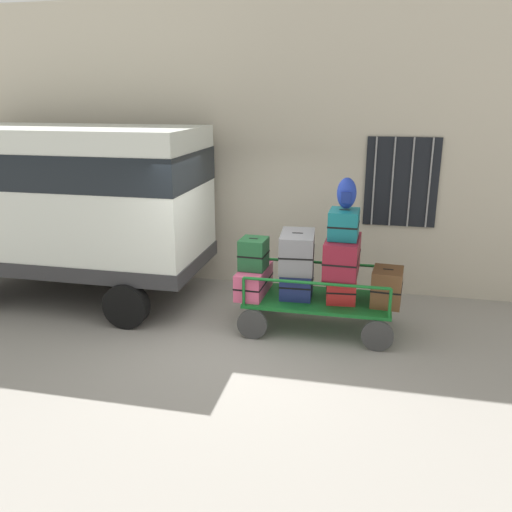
{
  "coord_description": "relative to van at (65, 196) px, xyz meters",
  "views": [
    {
      "loc": [
        1.72,
        -6.8,
        3.41
      ],
      "look_at": [
        0.09,
        0.56,
        1.1
      ],
      "focal_mm": 36.91,
      "sensor_mm": 36.0,
      "label": 1
    }
  ],
  "objects": [
    {
      "name": "suitcase_left_middle",
      "position": [
        3.33,
        -0.43,
        -0.65
      ],
      "size": [
        0.41,
        0.46,
        0.47
      ],
      "color": "#194C28",
      "rests_on": "suitcase_left_bottom"
    },
    {
      "name": "van",
      "position": [
        0.0,
        0.0,
        0.0
      ],
      "size": [
        4.65,
        2.11,
        2.92
      ],
      "color": "silver",
      "rests_on": "ground"
    },
    {
      "name": "backpack",
      "position": [
        4.66,
        -0.39,
        0.3
      ],
      "size": [
        0.27,
        0.22,
        0.44
      ],
      "color": "navy",
      "rests_on": "suitcase_center_top"
    },
    {
      "name": "luggage_cart",
      "position": [
        4.32,
        -0.42,
        -1.39
      ],
      "size": [
        2.22,
        1.14,
        0.5
      ],
      "color": "#146023",
      "rests_on": "ground"
    },
    {
      "name": "suitcase_center_bottom",
      "position": [
        4.65,
        -0.41,
        -1.1
      ],
      "size": [
        0.47,
        0.55,
        0.4
      ],
      "color": "#B21E1E",
      "rests_on": "luggage_cart"
    },
    {
      "name": "suitcase_midleft_middle",
      "position": [
        3.99,
        -0.43,
        -0.58
      ],
      "size": [
        0.56,
        0.83,
        0.56
      ],
      "color": "slate",
      "rests_on": "suitcase_midleft_bottom"
    },
    {
      "name": "suitcase_midright_bottom",
      "position": [
        5.3,
        -0.43,
        -1.03
      ],
      "size": [
        0.47,
        0.57,
        0.54
      ],
      "color": "brown",
      "rests_on": "luggage_cart"
    },
    {
      "name": "suitcase_midleft_bottom",
      "position": [
        3.99,
        -0.4,
        -1.08
      ],
      "size": [
        0.49,
        0.55,
        0.44
      ],
      "color": "navy",
      "rests_on": "luggage_cart"
    },
    {
      "name": "suitcase_left_bottom",
      "position": [
        3.33,
        -0.42,
        -1.09
      ],
      "size": [
        0.44,
        0.92,
        0.41
      ],
      "color": "#CC4C72",
      "rests_on": "luggage_cart"
    },
    {
      "name": "suitcase_center_middle",
      "position": [
        4.65,
        -0.44,
        -0.62
      ],
      "size": [
        0.51,
        0.91,
        0.57
      ],
      "color": "maroon",
      "rests_on": "suitcase_center_bottom"
    },
    {
      "name": "ground_plane",
      "position": [
        3.28,
        -0.98,
        -1.79
      ],
      "size": [
        40.0,
        40.0,
        0.0
      ],
      "primitive_type": "plane",
      "color": "gray"
    },
    {
      "name": "building_wall",
      "position": [
        3.28,
        1.53,
        0.71
      ],
      "size": [
        12.0,
        0.38,
        5.0
      ],
      "color": "#BCB29E",
      "rests_on": "ground"
    },
    {
      "name": "suitcase_center_top",
      "position": [
        4.65,
        -0.45,
        -0.13
      ],
      "size": [
        0.43,
        0.52,
        0.41
      ],
      "color": "#0F5960",
      "rests_on": "suitcase_center_middle"
    },
    {
      "name": "cart_railing",
      "position": [
        4.32,
        -0.42,
        -0.94
      ],
      "size": [
        2.1,
        1.01,
        0.43
      ],
      "color": "#146023",
      "rests_on": "luggage_cart"
    }
  ]
}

